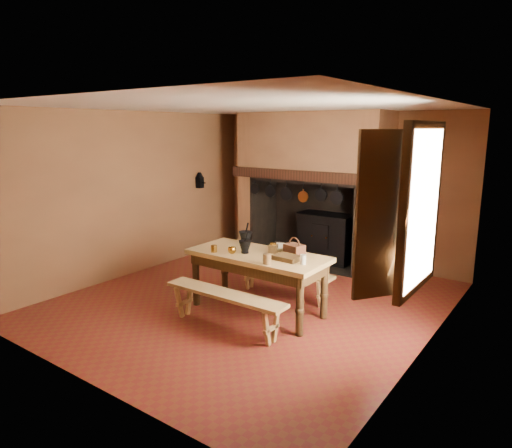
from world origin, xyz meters
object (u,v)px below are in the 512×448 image
(coffee_grinder, at_px, (273,248))
(bench_front, at_px, (225,302))
(mixing_bowl, at_px, (280,248))
(work_table, at_px, (258,263))
(wicker_basket, at_px, (294,249))
(iron_range, at_px, (326,237))

(coffee_grinder, bearing_deg, bench_front, -119.09)
(coffee_grinder, xyz_separation_m, mixing_bowl, (0.01, 0.16, -0.03))
(work_table, relative_size, bench_front, 1.11)
(wicker_basket, bearing_deg, bench_front, -100.59)
(iron_range, height_order, bench_front, iron_range)
(iron_range, distance_m, wicker_basket, 2.63)
(work_table, relative_size, coffee_grinder, 11.00)
(work_table, height_order, bench_front, work_table)
(work_table, bearing_deg, wicker_basket, 27.46)
(coffee_grinder, relative_size, mixing_bowl, 0.59)
(work_table, bearing_deg, bench_front, -90.00)
(wicker_basket, bearing_deg, coffee_grinder, -149.47)
(bench_front, height_order, mixing_bowl, mixing_bowl)
(work_table, bearing_deg, coffee_grinder, 43.09)
(iron_range, xyz_separation_m, mixing_bowl, (0.50, -2.40, 0.39))
(iron_range, bearing_deg, bench_front, -84.39)
(iron_range, relative_size, work_table, 0.83)
(mixing_bowl, bearing_deg, work_table, -118.47)
(iron_range, xyz_separation_m, wicker_basket, (0.78, -2.48, 0.43))
(iron_range, bearing_deg, mixing_bowl, -78.20)
(work_table, xyz_separation_m, wicker_basket, (0.44, 0.23, 0.21))
(work_table, xyz_separation_m, bench_front, (0.00, -0.72, -0.34))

